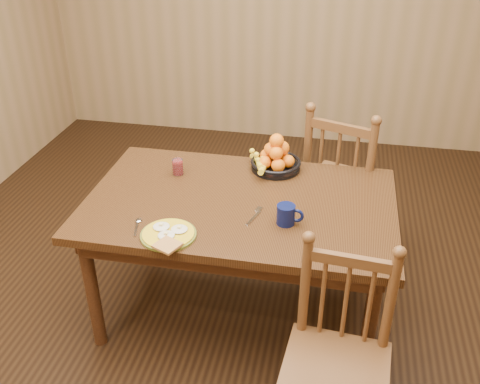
% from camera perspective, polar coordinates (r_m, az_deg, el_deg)
% --- Properties ---
extents(room, '(4.52, 5.02, 2.72)m').
position_cam_1_polar(room, '(2.52, -0.00, 10.84)').
color(room, black).
rests_on(room, ground).
extents(dining_table, '(1.60, 1.00, 0.75)m').
position_cam_1_polar(dining_table, '(2.83, -0.00, -2.36)').
color(dining_table, black).
rests_on(dining_table, ground).
extents(chair_far, '(0.60, 0.59, 1.05)m').
position_cam_1_polar(chair_far, '(3.46, 10.96, 0.74)').
color(chair_far, '#553419').
rests_on(chair_far, ground).
extents(chair_near, '(0.47, 0.45, 0.95)m').
position_cam_1_polar(chair_near, '(2.37, 10.32, -17.21)').
color(chair_near, '#553419').
rests_on(chair_near, ground).
extents(breakfast_plate, '(0.26, 0.30, 0.04)m').
position_cam_1_polar(breakfast_plate, '(2.52, -7.65, -4.51)').
color(breakfast_plate, '#59601E').
rests_on(breakfast_plate, dining_table).
extents(fork, '(0.06, 0.18, 0.00)m').
position_cam_1_polar(fork, '(2.66, 1.65, -2.45)').
color(fork, silver).
rests_on(fork, dining_table).
extents(spoon, '(0.05, 0.16, 0.01)m').
position_cam_1_polar(spoon, '(2.64, -10.85, -3.27)').
color(spoon, silver).
rests_on(spoon, dining_table).
extents(coffee_mug, '(0.13, 0.09, 0.10)m').
position_cam_1_polar(coffee_mug, '(2.58, 5.01, -2.41)').
color(coffee_mug, '#091036').
rests_on(coffee_mug, dining_table).
extents(juice_glass, '(0.06, 0.06, 0.09)m').
position_cam_1_polar(juice_glass, '(3.03, -6.65, 2.63)').
color(juice_glass, silver).
rests_on(juice_glass, dining_table).
extents(fruit_bowl, '(0.32, 0.32, 0.22)m').
position_cam_1_polar(fruit_bowl, '(3.06, 3.73, 3.57)').
color(fruit_bowl, black).
rests_on(fruit_bowl, dining_table).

